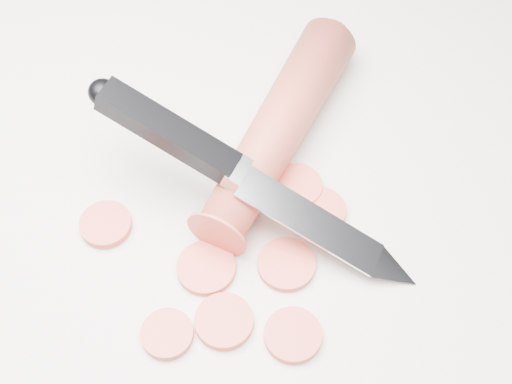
{
  "coord_description": "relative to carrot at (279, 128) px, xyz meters",
  "views": [
    {
      "loc": [
        -0.02,
        -0.28,
        0.42
      ],
      "look_at": [
        -0.0,
        -0.02,
        0.02
      ],
      "focal_mm": 50.0,
      "sensor_mm": 36.0,
      "label": 1
    }
  ],
  "objects": [
    {
      "name": "carrot_slice_7",
      "position": [
        -0.12,
        -0.06,
        -0.02
      ],
      "size": [
        0.03,
        0.03,
        0.01
      ],
      "primitive_type": "cylinder",
      "color": "#E24437",
      "rests_on": "ground"
    },
    {
      "name": "carrot_slice_4",
      "position": [
        -0.0,
        -0.1,
        -0.02
      ],
      "size": [
        0.04,
        0.04,
        0.01
      ],
      "primitive_type": "cylinder",
      "color": "#E24437",
      "rests_on": "ground"
    },
    {
      "name": "carrot_slice_0",
      "position": [
        -0.08,
        -0.14,
        -0.02
      ],
      "size": [
        0.03,
        0.03,
        0.01
      ],
      "primitive_type": "cylinder",
      "color": "#E24437",
      "rests_on": "ground"
    },
    {
      "name": "carrot_slice_1",
      "position": [
        -0.01,
        -0.15,
        -0.02
      ],
      "size": [
        0.04,
        0.04,
        0.01
      ],
      "primitive_type": "cylinder",
      "color": "#E24437",
      "rests_on": "ground"
    },
    {
      "name": "carrot_slice_5",
      "position": [
        -0.06,
        -0.1,
        -0.02
      ],
      "size": [
        0.04,
        0.04,
        0.01
      ],
      "primitive_type": "cylinder",
      "color": "#E24437",
      "rests_on": "ground"
    },
    {
      "name": "carrot_slice_6",
      "position": [
        -0.05,
        -0.13,
        -0.02
      ],
      "size": [
        0.04,
        0.04,
        0.01
      ],
      "primitive_type": "cylinder",
      "color": "#E24437",
      "rests_on": "ground"
    },
    {
      "name": "kitchen_knife",
      "position": [
        -0.02,
        -0.06,
        0.02
      ],
      "size": [
        0.22,
        0.14,
        0.08
      ],
      "primitive_type": null,
      "color": "silver",
      "rests_on": "ground"
    },
    {
      "name": "carrot",
      "position": [
        0.0,
        0.0,
        0.0
      ],
      "size": [
        0.13,
        0.18,
        0.04
      ],
      "primitive_type": "cylinder",
      "rotation": [
        1.57,
        0.0,
        -0.53
      ],
      "color": "#BE3D2E",
      "rests_on": "ground"
    },
    {
      "name": "carrot_slice_2",
      "position": [
        0.01,
        -0.04,
        -0.02
      ],
      "size": [
        0.04,
        0.04,
        0.01
      ],
      "primitive_type": "cylinder",
      "color": "#E24437",
      "rests_on": "ground"
    },
    {
      "name": "ground",
      "position": [
        -0.02,
        -0.03,
        -0.02
      ],
      "size": [
        2.4,
        2.4,
        0.0
      ],
      "primitive_type": "plane",
      "color": "silver",
      "rests_on": "ground"
    },
    {
      "name": "carrot_slice_3",
      "position": [
        0.02,
        -0.06,
        -0.02
      ],
      "size": [
        0.04,
        0.04,
        0.01
      ],
      "primitive_type": "cylinder",
      "color": "#E24437",
      "rests_on": "ground"
    }
  ]
}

